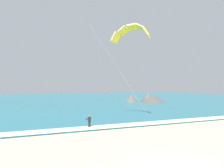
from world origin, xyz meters
TOP-DOWN VIEW (x-y plane):
  - ground_plane at (0.00, 0.00)m, footprint 200.00×200.00m
  - sea at (0.00, 72.62)m, footprint 200.00×120.00m
  - surf_foam at (0.00, 13.62)m, footprint 200.00×2.31m
  - surfboard at (-0.91, 14.13)m, footprint 0.99×1.46m
  - kitesurfer at (-0.92, 14.14)m, footprint 0.66×0.66m
  - kite_primary at (6.99, 18.03)m, footprint 9.50×6.57m
  - headland_right at (29.21, 47.52)m, footprint 12.17×9.68m

SIDE VIEW (x-z plane):
  - ground_plane at x=0.00m, z-range 0.00..0.00m
  - surfboard at x=-0.91m, z-range -0.02..0.07m
  - sea at x=0.00m, z-range 0.00..0.20m
  - surf_foam at x=0.00m, z-range 0.20..0.24m
  - kitesurfer at x=-0.92m, z-range 0.10..1.79m
  - headland_right at x=29.21m, z-range -0.33..2.89m
  - kite_primary at x=6.99m, z-range 6.74..19.99m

